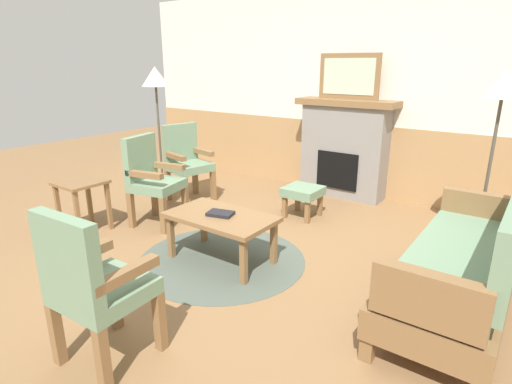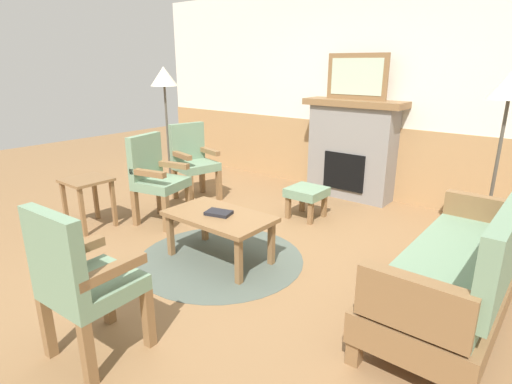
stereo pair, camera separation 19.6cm
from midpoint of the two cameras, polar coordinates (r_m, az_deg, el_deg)
ground_plane at (r=3.85m, az=-1.83°, el=-9.07°), size 14.00×14.00×0.00m
wall_back at (r=5.68m, az=15.75°, el=12.73°), size 7.20×0.14×2.70m
fireplace at (r=5.55m, az=14.16°, el=5.86°), size 1.30×0.44×1.28m
framed_picture at (r=5.44m, az=14.89°, el=15.24°), size 0.80×0.04×0.56m
couch at (r=3.18m, az=28.27°, el=-9.40°), size 0.70×1.80×0.98m
coffee_table at (r=3.67m, az=-3.62°, el=-3.91°), size 0.96×0.56×0.44m
round_rug at (r=3.82m, az=-3.51°, el=-9.26°), size 1.52×1.52×0.01m
book_on_table at (r=3.64m, az=-3.67°, el=-2.93°), size 0.25×0.20×0.03m
footstool at (r=4.75m, az=8.24°, el=-0.30°), size 0.40×0.40×0.36m
armchair_near_fireplace at (r=4.64m, az=-12.63°, el=2.29°), size 0.57×0.57×0.98m
armchair_by_window_left at (r=5.39m, az=-7.76°, el=4.66°), size 0.58×0.58×0.98m
armchair_front_left at (r=2.58m, az=-21.16°, el=-11.12°), size 0.51×0.51×0.98m
side_table at (r=4.70m, az=-21.31°, el=0.38°), size 0.44×0.44×0.55m
floor_lamp_by_couch at (r=4.18m, az=32.91°, el=11.05°), size 0.36×0.36×1.68m
floor_lamp_by_chairs at (r=5.73m, az=-11.65°, el=14.45°), size 0.36×0.36×1.68m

